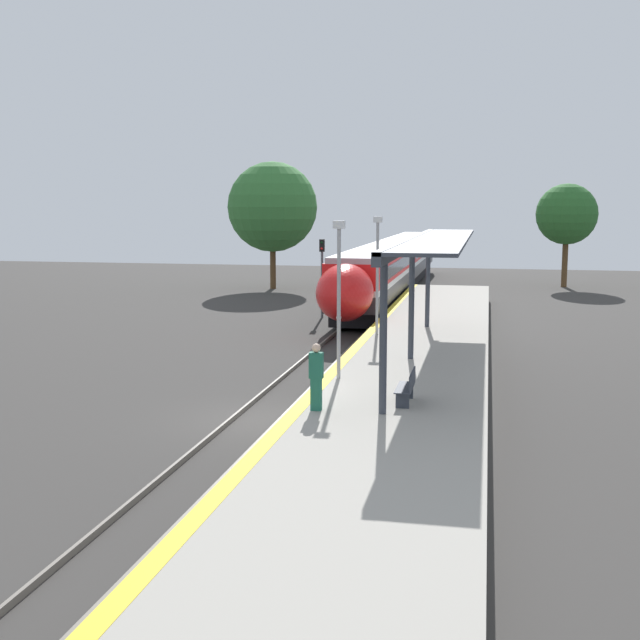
{
  "coord_description": "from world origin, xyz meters",
  "views": [
    {
      "loc": [
        6.58,
        -22.43,
        6.37
      ],
      "look_at": [
        0.54,
        6.35,
        2.14
      ],
      "focal_mm": 45.0,
      "sensor_mm": 36.0,
      "label": 1
    }
  ],
  "objects_px": {
    "lamppost_near": "(339,288)",
    "lamppost_mid": "(377,267)",
    "train": "(392,265)",
    "railway_signal": "(322,270)",
    "person_waiting": "(316,376)",
    "platform_bench": "(408,387)"
  },
  "relations": [
    {
      "from": "person_waiting",
      "to": "lamppost_mid",
      "type": "bearing_deg",
      "value": 90.68
    },
    {
      "from": "lamppost_near",
      "to": "railway_signal",
      "type": "bearing_deg",
      "value": 103.14
    },
    {
      "from": "platform_bench",
      "to": "lamppost_mid",
      "type": "distance_m",
      "value": 12.05
    },
    {
      "from": "train",
      "to": "person_waiting",
      "type": "height_order",
      "value": "train"
    },
    {
      "from": "railway_signal",
      "to": "lamppost_near",
      "type": "bearing_deg",
      "value": -76.86
    },
    {
      "from": "railway_signal",
      "to": "lamppost_mid",
      "type": "relative_size",
      "value": 0.91
    },
    {
      "from": "train",
      "to": "railway_signal",
      "type": "relative_size",
      "value": 9.44
    },
    {
      "from": "train",
      "to": "platform_bench",
      "type": "bearing_deg",
      "value": -82.56
    },
    {
      "from": "platform_bench",
      "to": "lamppost_near",
      "type": "xyz_separation_m",
      "value": [
        -2.44,
        2.8,
        2.36
      ]
    },
    {
      "from": "lamppost_near",
      "to": "lamppost_mid",
      "type": "relative_size",
      "value": 1.0
    },
    {
      "from": "platform_bench",
      "to": "person_waiting",
      "type": "height_order",
      "value": "person_waiting"
    },
    {
      "from": "train",
      "to": "lamppost_mid",
      "type": "distance_m",
      "value": 23.38
    },
    {
      "from": "railway_signal",
      "to": "lamppost_near",
      "type": "relative_size",
      "value": 0.91
    },
    {
      "from": "train",
      "to": "person_waiting",
      "type": "bearing_deg",
      "value": -86.41
    },
    {
      "from": "railway_signal",
      "to": "lamppost_mid",
      "type": "distance_m",
      "value": 12.29
    },
    {
      "from": "platform_bench",
      "to": "person_waiting",
      "type": "relative_size",
      "value": 0.84
    },
    {
      "from": "person_waiting",
      "to": "lamppost_mid",
      "type": "xyz_separation_m",
      "value": [
        -0.15,
        12.81,
        1.89
      ]
    },
    {
      "from": "platform_bench",
      "to": "railway_signal",
      "type": "bearing_deg",
      "value": 107.3
    },
    {
      "from": "lamppost_near",
      "to": "person_waiting",
      "type": "bearing_deg",
      "value": -87.85
    },
    {
      "from": "platform_bench",
      "to": "lamppost_mid",
      "type": "bearing_deg",
      "value": 101.9
    },
    {
      "from": "person_waiting",
      "to": "lamppost_near",
      "type": "distance_m",
      "value": 4.47
    },
    {
      "from": "platform_bench",
      "to": "person_waiting",
      "type": "bearing_deg",
      "value": -151.4
    }
  ]
}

